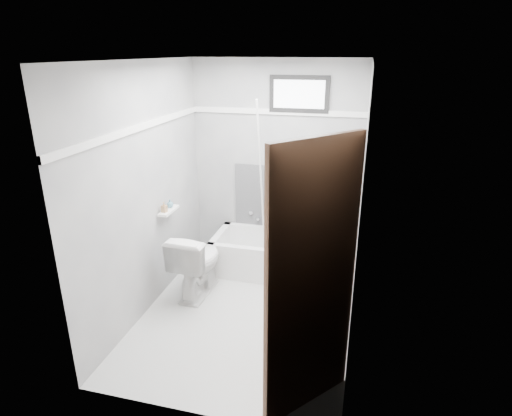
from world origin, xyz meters
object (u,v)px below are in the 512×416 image
(toilet, at_px, (197,263))
(soap_bottle_a, at_px, (164,207))
(door, at_px, (348,315))
(soap_bottle_b, at_px, (170,203))
(office_chair, at_px, (317,228))
(bathtub, at_px, (277,255))

(toilet, xyz_separation_m, soap_bottle_a, (-0.32, -0.03, 0.61))
(toilet, distance_m, soap_bottle_a, 0.69)
(door, bearing_deg, soap_bottle_b, 139.31)
(door, height_order, soap_bottle_a, door)
(office_chair, xyz_separation_m, door, (0.43, -2.26, 0.41))
(soap_bottle_a, bearing_deg, toilet, 4.93)
(door, distance_m, soap_bottle_b, 2.53)
(soap_bottle_a, relative_size, soap_bottle_b, 1.28)
(office_chair, height_order, door, door)
(toilet, relative_size, soap_bottle_b, 8.16)
(door, relative_size, soap_bottle_b, 22.56)
(bathtub, height_order, soap_bottle_a, soap_bottle_a)
(door, bearing_deg, toilet, 136.13)
(office_chair, relative_size, soap_bottle_b, 10.49)
(door, bearing_deg, soap_bottle_a, 141.80)
(bathtub, xyz_separation_m, office_chair, (0.44, 0.05, 0.38))
(toilet, height_order, door, door)
(toilet, bearing_deg, soap_bottle_a, 7.66)
(office_chair, distance_m, soap_bottle_a, 1.71)
(soap_bottle_a, bearing_deg, door, -38.20)
(toilet, relative_size, door, 0.36)
(door, xyz_separation_m, soap_bottle_b, (-1.92, 1.65, -0.04))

